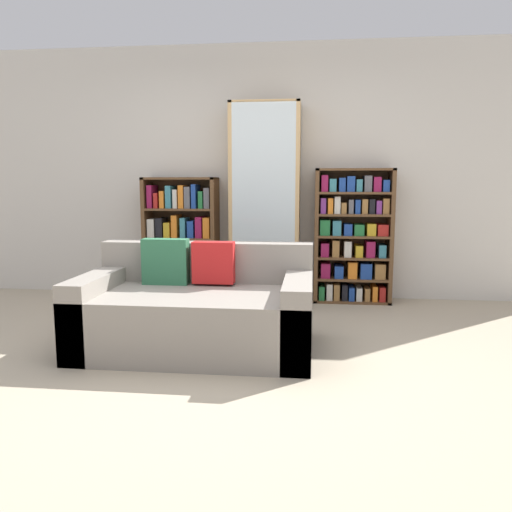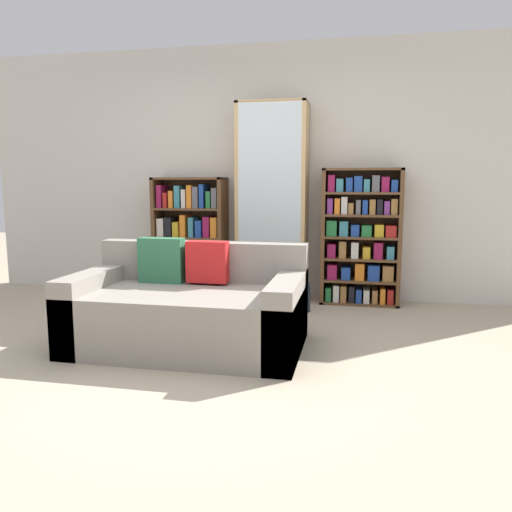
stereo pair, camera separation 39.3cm
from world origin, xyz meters
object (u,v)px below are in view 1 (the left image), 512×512
Objects in this scene: display_cabinet at (265,205)px; bookshelf_left at (181,239)px; wine_bottle at (303,296)px; couch at (198,311)px; bookshelf_right at (353,237)px.

bookshelf_left is at bearing 179.01° from display_cabinet.
bookshelf_left reaches higher than wine_bottle.
couch is 1.43m from wine_bottle.
bookshelf_right reaches higher than wine_bottle.
couch is 4.73× the size of wine_bottle.
display_cabinet is at bearing -0.99° from bookshelf_left.
bookshelf_left is 0.63× the size of display_cabinet.
bookshelf_right is (1.83, -0.00, 0.05)m from bookshelf_left.
bookshelf_right is at bearing 52.78° from couch.
bookshelf_right is 3.84× the size of wine_bottle.
wine_bottle is (-0.50, -0.47, -0.53)m from bookshelf_right.
couch is at bearing -102.01° from display_cabinet.
bookshelf_left is 0.99m from display_cabinet.
bookshelf_left is 1.49m from wine_bottle.
couch is 1.84m from display_cabinet.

